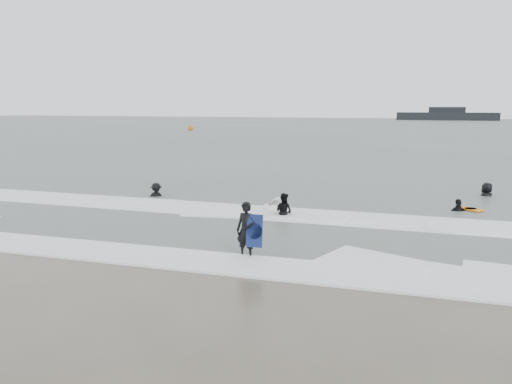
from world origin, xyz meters
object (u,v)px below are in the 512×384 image
(surfer_wading, at_px, (284,217))
(surfer_breaker, at_px, (156,197))
(surfer_right_near, at_px, (458,212))
(buoy, at_px, (191,128))
(surfer_right_far, at_px, (486,197))
(vessel_horizon, at_px, (447,115))
(surfer_centre, at_px, (246,257))

(surfer_wading, xyz_separation_m, surfer_breaker, (-6.99, 2.23, 0.00))
(surfer_right_near, xyz_separation_m, buoy, (-39.76, 57.96, 0.42))
(surfer_wading, distance_m, surfer_right_far, 11.11)
(surfer_right_near, bearing_deg, surfer_right_far, -128.91)
(buoy, bearing_deg, vessel_horizon, 59.37)
(surfer_breaker, bearing_deg, surfer_right_near, -39.23)
(surfer_centre, distance_m, buoy, 74.58)
(surfer_breaker, distance_m, surfer_right_far, 16.14)
(surfer_right_far, bearing_deg, surfer_right_near, 25.71)
(surfer_centre, height_order, surfer_right_far, surfer_right_far)
(surfer_centre, bearing_deg, surfer_right_far, 68.77)
(surfer_breaker, bearing_deg, surfer_centre, -90.01)
(surfer_breaker, distance_m, buoy, 64.40)
(surfer_breaker, bearing_deg, surfer_right_far, -24.59)
(surfer_centre, height_order, vessel_horizon, vessel_horizon)
(buoy, relative_size, vessel_horizon, 0.06)
(buoy, height_order, vessel_horizon, vessel_horizon)
(surfer_breaker, distance_m, vessel_horizon, 137.32)
(vessel_horizon, bearing_deg, surfer_right_near, -92.48)
(buoy, bearing_deg, surfer_wading, -61.62)
(surfer_breaker, relative_size, surfer_right_far, 0.84)
(surfer_right_near, relative_size, surfer_right_far, 0.92)
(surfer_wading, relative_size, surfer_breaker, 0.98)
(buoy, bearing_deg, surfer_breaker, -66.16)
(surfer_right_near, height_order, surfer_right_far, surfer_right_far)
(surfer_right_near, bearing_deg, vessel_horizon, -110.83)
(surfer_wading, distance_m, surfer_breaker, 7.33)
(surfer_breaker, xyz_separation_m, buoy, (-26.03, 58.90, 0.42))
(surfer_right_near, distance_m, vessel_horizon, 135.10)
(surfer_right_near, distance_m, buoy, 70.29)
(surfer_wading, height_order, surfer_right_near, surfer_right_near)
(surfer_right_far, xyz_separation_m, buoy, (-41.34, 53.76, 0.42))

